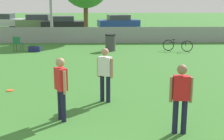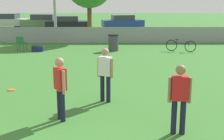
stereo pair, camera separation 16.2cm
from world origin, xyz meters
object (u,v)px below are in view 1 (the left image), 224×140
object	(u,v)px
bicycle_sideline	(178,45)
gear_bag_sideline	(35,49)
player_defender_red	(181,95)
frisbee_disc	(10,90)
parked_car_blue	(119,22)
player_thrower_red	(61,85)
parked_car_silver	(2,21)
player_receiver_white	(105,71)
parked_car_olive	(39,21)
folding_chair_sideline	(18,43)
parked_car_dark	(63,23)
trash_bin	(110,42)

from	to	relation	value
bicycle_sideline	gear_bag_sideline	bearing A→B (deg)	-161.01
player_defender_red	frisbee_disc	distance (m)	6.15
frisbee_disc	bicycle_sideline	size ratio (longest dim) A/B	0.15
gear_bag_sideline	parked_car_blue	world-z (taller)	parked_car_blue
player_thrower_red	parked_car_silver	size ratio (longest dim) A/B	0.36
frisbee_disc	bicycle_sideline	xyz separation A→B (m)	(7.53, 7.76, 0.33)
frisbee_disc	parked_car_blue	distance (m)	21.95
player_receiver_white	player_thrower_red	world-z (taller)	same
parked_car_blue	parked_car_olive	bearing A→B (deg)	165.61
player_thrower_red	player_receiver_white	bearing A→B (deg)	111.87
folding_chair_sideline	parked_car_dark	world-z (taller)	parked_car_dark
parked_car_silver	parked_car_dark	size ratio (longest dim) A/B	1.09
player_receiver_white	bicycle_sideline	xyz separation A→B (m)	(4.29, 8.98, -0.61)
player_defender_red	parked_car_silver	xyz separation A→B (m)	(-12.35, 26.21, -0.24)
gear_bag_sideline	parked_car_blue	distance (m)	14.65
player_receiver_white	parked_car_blue	bearing A→B (deg)	111.86
parked_car_silver	parked_car_olive	bearing A→B (deg)	-8.11
parked_car_olive	parked_car_blue	xyz separation A→B (m)	(8.09, -0.40, -0.02)
gear_bag_sideline	parked_car_silver	xyz separation A→B (m)	(-6.53, 14.80, 0.56)
folding_chair_sideline	parked_car_silver	bearing A→B (deg)	-62.91
parked_car_silver	parked_car_dark	world-z (taller)	parked_car_silver
parked_car_dark	parked_car_blue	bearing A→B (deg)	10.63
parked_car_silver	parked_car_olive	world-z (taller)	parked_car_silver
player_receiver_white	gear_bag_sideline	world-z (taller)	player_receiver_white
bicycle_sideline	parked_car_dark	size ratio (longest dim) A/B	0.40
trash_bin	player_receiver_white	bearing A→B (deg)	-92.16
player_defender_red	player_thrower_red	world-z (taller)	same
bicycle_sideline	trash_bin	size ratio (longest dim) A/B	1.66
player_thrower_red	bicycle_sideline	xyz separation A→B (m)	(5.41, 10.43, -0.61)
player_receiver_white	folding_chair_sideline	bearing A→B (deg)	144.52
player_thrower_red	parked_car_dark	size ratio (longest dim) A/B	0.40
frisbee_disc	gear_bag_sideline	bearing A→B (deg)	96.25
player_thrower_red	gear_bag_sideline	xyz separation A→B (m)	(-2.98, 10.55, -0.80)
folding_chair_sideline	parked_car_blue	world-z (taller)	parked_car_blue
parked_car_silver	parked_car_olive	xyz separation A→B (m)	(3.99, -0.85, -0.02)
player_receiver_white	gear_bag_sideline	xyz separation A→B (m)	(-4.10, 9.10, -0.80)
parked_car_dark	frisbee_disc	bearing A→B (deg)	-92.00
trash_bin	parked_car_silver	distance (m)	18.34
player_defender_red	parked_car_blue	bearing A→B (deg)	96.78
folding_chair_sideline	parked_car_olive	xyz separation A→B (m)	(-1.56, 13.88, 0.17)
parked_car_silver	player_thrower_red	bearing A→B (deg)	-65.49
parked_car_blue	trash_bin	bearing A→B (deg)	-106.23
trash_bin	parked_car_silver	world-z (taller)	parked_car_silver
folding_chair_sideline	bicycle_sideline	bearing A→B (deg)	-174.73
player_thrower_red	bicycle_sideline	bearing A→B (deg)	122.05
frisbee_disc	parked_car_dark	xyz separation A→B (m)	(-0.72, 20.02, 0.66)
folding_chair_sideline	gear_bag_sideline	distance (m)	1.06
frisbee_disc	trash_bin	distance (m)	8.78
player_thrower_red	bicycle_sideline	distance (m)	11.76
parked_car_blue	parked_car_dark	bearing A→B (deg)	-176.88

